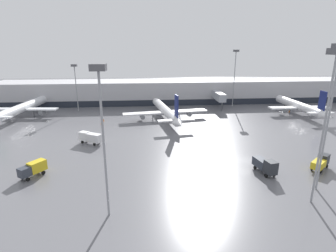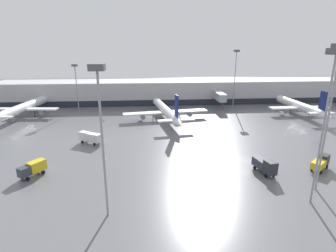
{
  "view_description": "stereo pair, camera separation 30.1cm",
  "coord_description": "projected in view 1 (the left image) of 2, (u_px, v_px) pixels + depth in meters",
  "views": [
    {
      "loc": [
        -20.37,
        -47.19,
        21.83
      ],
      "look_at": [
        -14.91,
        15.9,
        3.0
      ],
      "focal_mm": 28.0,
      "sensor_mm": 36.0,
      "label": 1
    },
    {
      "loc": [
        -20.07,
        -47.22,
        21.83
      ],
      "look_at": [
        -14.91,
        15.9,
        3.0
      ],
      "focal_mm": 28.0,
      "sensor_mm": 36.0,
      "label": 2
    }
  ],
  "objects": [
    {
      "name": "service_truck_3",
      "position": [
        265.0,
        165.0,
        47.23
      ],
      "size": [
        2.68,
        5.64,
        3.0
      ],
      "rotation": [
        0.0,
        0.0,
        4.9
      ],
      "color": "#2D333D",
      "rests_on": "ground_plane"
    },
    {
      "name": "terminal_building",
      "position": [
        194.0,
        91.0,
        110.84
      ],
      "size": [
        160.0,
        27.22,
        9.0
      ],
      "color": "#B2B2B7",
      "rests_on": "ground_plane"
    },
    {
      "name": "traffic_cone_2",
      "position": [
        101.0,
        123.0,
        78.29
      ],
      "size": [
        0.41,
        0.41,
        0.61
      ],
      "color": "orange",
      "rests_on": "ground_plane"
    },
    {
      "name": "parked_jet_2",
      "position": [
        299.0,
        106.0,
        88.98
      ],
      "size": [
        20.34,
        33.11,
        9.82
      ],
      "rotation": [
        0.0,
        0.0,
        1.57
      ],
      "color": "white",
      "rests_on": "ground_plane"
    },
    {
      "name": "traffic_cone_0",
      "position": [
        289.0,
        111.0,
        93.2
      ],
      "size": [
        0.46,
        0.46,
        0.58
      ],
      "color": "orange",
      "rests_on": "ground_plane"
    },
    {
      "name": "parked_jet_0",
      "position": [
        24.0,
        108.0,
        85.74
      ],
      "size": [
        21.88,
        39.04,
        9.29
      ],
      "rotation": [
        0.0,
        0.0,
        1.48
      ],
      "color": "silver",
      "rests_on": "ground_plane"
    },
    {
      "name": "apron_light_mast_0",
      "position": [
        101.0,
        102.0,
        31.28
      ],
      "size": [
        1.8,
        1.8,
        20.13
      ],
      "color": "gray",
      "rests_on": "ground_plane"
    },
    {
      "name": "service_truck_2",
      "position": [
        90.0,
        137.0,
        61.98
      ],
      "size": [
        5.86,
        4.32,
        2.72
      ],
      "rotation": [
        0.0,
        0.0,
        2.62
      ],
      "color": "silver",
      "rests_on": "ground_plane"
    },
    {
      "name": "service_truck_0",
      "position": [
        321.0,
        162.0,
        48.9
      ],
      "size": [
        5.12,
        4.54,
        2.59
      ],
      "rotation": [
        0.0,
        0.0,
        0.67
      ],
      "color": "gold",
      "rests_on": "ground_plane"
    },
    {
      "name": "ground_plane",
      "position": [
        248.0,
        161.0,
        52.97
      ],
      "size": [
        320.0,
        320.0,
        0.0
      ],
      "primitive_type": "plane",
      "color": "slate"
    },
    {
      "name": "apron_light_mast_1",
      "position": [
        331.0,
        88.0,
        33.99
      ],
      "size": [
        1.8,
        1.8,
        21.86
      ],
      "color": "gray",
      "rests_on": "ground_plane"
    },
    {
      "name": "apron_light_mast_5",
      "position": [
        235.0,
        63.0,
        98.82
      ],
      "size": [
        1.8,
        1.8,
        21.36
      ],
      "color": "gray",
      "rests_on": "ground_plane"
    },
    {
      "name": "service_truck_1",
      "position": [
        33.0,
        168.0,
        46.06
      ],
      "size": [
        4.05,
        4.8,
        2.58
      ],
      "rotation": [
        0.0,
        0.0,
        4.1
      ],
      "color": "gold",
      "rests_on": "ground_plane"
    },
    {
      "name": "traffic_cone_1",
      "position": [
        103.0,
        120.0,
        81.51
      ],
      "size": [
        0.51,
        0.51,
        0.72
      ],
      "color": "orange",
      "rests_on": "ground_plane"
    },
    {
      "name": "parked_jet_1",
      "position": [
        166.0,
        111.0,
        82.91
      ],
      "size": [
        27.17,
        36.2,
        10.0
      ],
      "rotation": [
        0.0,
        0.0,
        1.72
      ],
      "color": "white",
      "rests_on": "ground_plane"
    },
    {
      "name": "apron_light_mast_2",
      "position": [
        75.0,
        74.0,
        91.49
      ],
      "size": [
        1.8,
        1.8,
        16.56
      ],
      "color": "gray",
      "rests_on": "ground_plane"
    },
    {
      "name": "apron_light_mast_3",
      "position": [
        335.0,
        82.0,
        37.48
      ],
      "size": [
        1.8,
        1.8,
        22.49
      ],
      "color": "gray",
      "rests_on": "ground_plane"
    }
  ]
}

